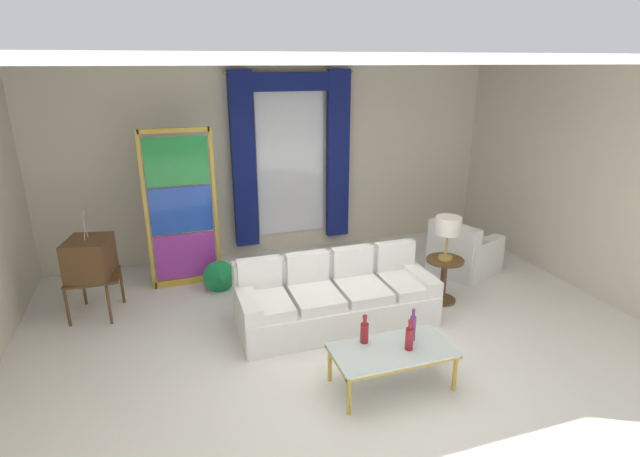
# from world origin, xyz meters

# --- Properties ---
(ground_plane) EXTENTS (16.00, 16.00, 0.00)m
(ground_plane) POSITION_xyz_m (0.00, 0.00, 0.00)
(ground_plane) COLOR white
(wall_rear) EXTENTS (8.00, 0.12, 3.00)m
(wall_rear) POSITION_xyz_m (0.00, 3.06, 1.50)
(wall_rear) COLOR beige
(wall_rear) RESTS_ON ground
(wall_right) EXTENTS (0.12, 7.00, 3.00)m
(wall_right) POSITION_xyz_m (3.66, 0.60, 1.50)
(wall_right) COLOR beige
(wall_right) RESTS_ON ground
(ceiling_slab) EXTENTS (8.00, 7.60, 0.04)m
(ceiling_slab) POSITION_xyz_m (0.00, 0.80, 3.02)
(ceiling_slab) COLOR white
(curtained_window) EXTENTS (2.00, 0.17, 2.70)m
(curtained_window) POSITION_xyz_m (0.21, 2.89, 1.74)
(curtained_window) COLOR white
(curtained_window) RESTS_ON ground
(couch_white_long) EXTENTS (2.34, 0.93, 0.86)m
(couch_white_long) POSITION_xyz_m (0.05, 0.46, 0.31)
(couch_white_long) COLOR white
(couch_white_long) RESTS_ON ground
(coffee_table) EXTENTS (1.16, 0.60, 0.41)m
(coffee_table) POSITION_xyz_m (0.14, -0.91, 0.37)
(coffee_table) COLOR silver
(coffee_table) RESTS_ON ground
(bottle_blue_decanter) EXTENTS (0.08, 0.08, 0.32)m
(bottle_blue_decanter) POSITION_xyz_m (0.29, -0.96, 0.54)
(bottle_blue_decanter) COLOR maroon
(bottle_blue_decanter) RESTS_ON coffee_table
(bottle_crystal_tall) EXTENTS (0.08, 0.08, 0.30)m
(bottle_crystal_tall) POSITION_xyz_m (-0.07, -0.71, 0.53)
(bottle_crystal_tall) COLOR maroon
(bottle_crystal_tall) RESTS_ON coffee_table
(bottle_amber_squat) EXTENTS (0.06, 0.06, 0.35)m
(bottle_amber_squat) POSITION_xyz_m (0.40, -0.82, 0.55)
(bottle_amber_squat) COLOR #753384
(bottle_amber_squat) RESTS_ON coffee_table
(vintage_tv) EXTENTS (0.62, 0.68, 1.35)m
(vintage_tv) POSITION_xyz_m (-2.71, 1.55, 0.73)
(vintage_tv) COLOR brown
(vintage_tv) RESTS_ON ground
(armchair_white) EXTENTS (1.05, 1.04, 0.80)m
(armchair_white) POSITION_xyz_m (2.37, 1.24, 0.29)
(armchair_white) COLOR white
(armchair_white) RESTS_ON ground
(stained_glass_divider) EXTENTS (0.95, 0.05, 2.20)m
(stained_glass_divider) POSITION_xyz_m (-1.57, 2.08, 1.06)
(stained_glass_divider) COLOR gold
(stained_glass_divider) RESTS_ON ground
(peacock_figurine) EXTENTS (0.44, 0.60, 0.50)m
(peacock_figurine) POSITION_xyz_m (-1.17, 1.63, 0.22)
(peacock_figurine) COLOR beige
(peacock_figurine) RESTS_ON ground
(round_side_table) EXTENTS (0.48, 0.48, 0.59)m
(round_side_table) POSITION_xyz_m (1.58, 0.49, 0.36)
(round_side_table) COLOR brown
(round_side_table) RESTS_ON ground
(table_lamp_brass) EXTENTS (0.32, 0.32, 0.57)m
(table_lamp_brass) POSITION_xyz_m (1.58, 0.49, 1.03)
(table_lamp_brass) COLOR #B29338
(table_lamp_brass) RESTS_ON round_side_table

